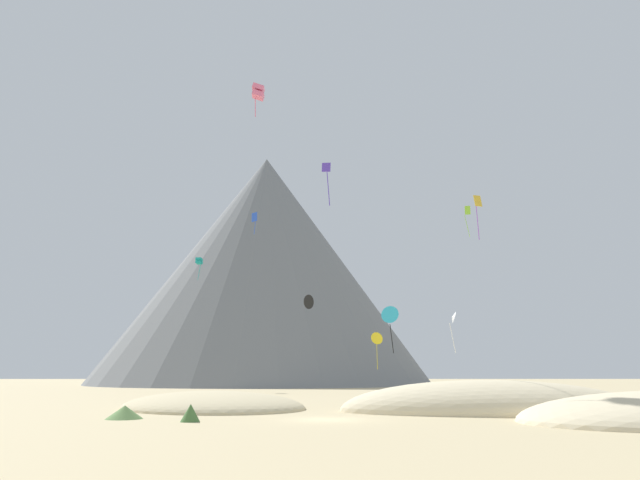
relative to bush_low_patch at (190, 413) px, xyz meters
name	(u,v)px	position (x,y,z in m)	size (l,w,h in m)	color
ground_plane	(328,420)	(7.58, 1.44, -0.48)	(400.00, 400.00, 0.00)	#C6B284
dune_foreground_right	(212,408)	(-0.86, 12.16, -0.48)	(13.06, 16.29, 2.53)	#CCBA8E
dune_midground	(490,413)	(18.50, 6.92, -0.48)	(20.19, 8.77, 4.29)	beige
bush_low_patch	(190,413)	(0.00, 0.00, 0.00)	(1.08, 1.08, 0.95)	#477238
bush_near_right	(125,412)	(-4.24, 2.03, -0.10)	(2.15, 2.15, 0.76)	#668C4C
bush_far_right	(493,409)	(17.95, 4.27, -0.09)	(1.76, 1.76, 0.76)	#668C4C
bush_mid_center	(434,404)	(15.01, 8.00, 0.05)	(1.20, 1.20, 1.05)	#477238
rock_massif	(257,273)	(-6.75, 102.15, 25.05)	(78.26, 78.26, 53.83)	slate
kite_teal_mid	(199,261)	(-12.12, 60.30, 19.91)	(1.12, 1.16, 3.69)	teal
kite_black_low	(309,302)	(5.95, 58.23, 13.01)	(1.92, 1.94, 2.29)	black
kite_lime_high	(467,214)	(32.65, 60.91, 28.24)	(1.02, 0.63, 5.48)	#8CD133
kite_yellow_low	(377,339)	(16.82, 60.25, 7.38)	(2.15, 1.73, 5.85)	yellow
kite_white_low	(453,318)	(20.96, 26.14, 7.52)	(0.74, 1.26, 4.18)	white
kite_cyan_low	(390,315)	(14.11, 22.76, 7.50)	(1.84, 1.24, 4.50)	#33BCDB
kite_blue_mid	(254,218)	(-2.37, 52.15, 25.00)	(0.92, 0.75, 3.48)	blue
kite_rainbow_high	(258,92)	(0.88, 22.39, 30.69)	(1.31, 1.21, 3.61)	#E5668C
kite_gold_mid	(478,206)	(27.48, 37.17, 22.73)	(1.13, 0.66, 5.83)	gold
kite_indigo_mid	(327,174)	(7.99, 20.48, 21.01)	(0.87, 0.36, 4.40)	#5138B2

